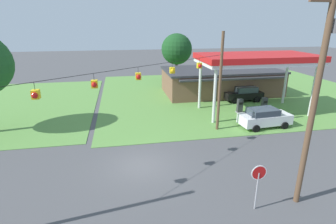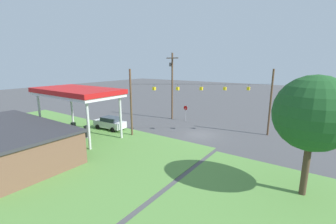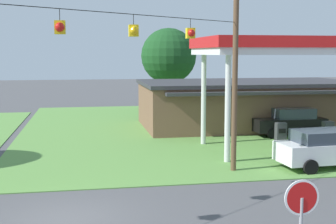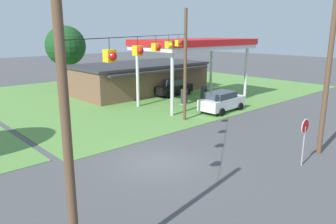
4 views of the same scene
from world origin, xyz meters
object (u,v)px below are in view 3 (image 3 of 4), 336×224
gas_station_store (247,104)px  car_at_pumps_front (326,148)px  gas_station_canopy (308,48)px  tree_behind_station (169,56)px  fuel_pump_near (280,137)px  stop_sign_roadside (301,210)px  car_at_pumps_rear (289,121)px  fuel_pump_far (328,136)px

gas_station_store → car_at_pumps_front: (-0.61, -12.35, -0.71)m
gas_station_canopy → tree_behind_station: size_ratio=1.55×
fuel_pump_near → stop_sign_roadside: (-5.80, -14.24, 1.10)m
tree_behind_station → stop_sign_roadside: bearing=-95.2°
gas_station_canopy → car_at_pumps_front: bearing=-103.2°
gas_station_canopy → stop_sign_roadside: size_ratio=4.64×
tree_behind_station → car_at_pumps_rear: bearing=-69.2°
stop_sign_roadside → tree_behind_station: (2.91, 32.22, 3.15)m
gas_station_canopy → fuel_pump_near: (-1.38, -0.00, -4.81)m
fuel_pump_near → stop_sign_roadside: bearing=-112.1°
gas_station_canopy → car_at_pumps_front: gas_station_canopy is taller
car_at_pumps_rear → stop_sign_roadside: (-8.18, -18.34, 0.89)m
gas_station_canopy → tree_behind_station: bearing=103.4°
gas_station_store → fuel_pump_near: gas_station_store is taller
fuel_pump_far → tree_behind_station: 19.32m
gas_station_canopy → car_at_pumps_front: (-0.96, -4.11, -4.59)m
gas_station_canopy → fuel_pump_far: (1.38, -0.00, -4.81)m
gas_station_canopy → car_at_pumps_rear: gas_station_canopy is taller
fuel_pump_far → gas_station_store: bearing=101.8°
gas_station_canopy → stop_sign_roadside: gas_station_canopy is taller
gas_station_store → fuel_pump_far: bearing=-78.2°
stop_sign_roadside → tree_behind_station: 32.50m
gas_station_store → car_at_pumps_front: 12.39m
fuel_pump_far → stop_sign_roadside: bearing=-121.0°
gas_station_store → stop_sign_roadside: size_ratio=5.99×
fuel_pump_near → stop_sign_roadside: size_ratio=0.60×
gas_station_canopy → tree_behind_station: (-4.27, 17.98, -0.55)m
car_at_pumps_rear → stop_sign_roadside: stop_sign_roadside is taller
fuel_pump_near → car_at_pumps_rear: bearing=59.9°
fuel_pump_near → car_at_pumps_rear: 4.75m
car_at_pumps_front → tree_behind_station: (-3.31, 22.08, 4.04)m
car_at_pumps_front → tree_behind_station: size_ratio=0.63×
car_at_pumps_front → stop_sign_roadside: (-6.22, -10.14, 0.89)m
gas_station_canopy → stop_sign_roadside: bearing=-116.7°
stop_sign_roadside → car_at_pumps_rear: bearing=-114.0°
gas_station_canopy → fuel_pump_near: gas_station_canopy is taller
gas_station_canopy → gas_station_store: gas_station_canopy is taller
gas_station_canopy → fuel_pump_far: gas_station_canopy is taller
fuel_pump_near → car_at_pumps_front: (0.42, -4.10, 0.21)m
gas_station_canopy → car_at_pumps_front: 6.24m
gas_station_store → car_at_pumps_rear: 4.41m
fuel_pump_far → stop_sign_roadside: size_ratio=0.60×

